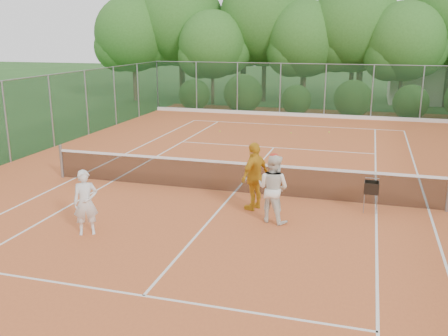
# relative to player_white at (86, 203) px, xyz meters

# --- Properties ---
(ground) EXTENTS (120.00, 120.00, 0.00)m
(ground) POSITION_rel_player_white_xyz_m (2.54, 4.07, -0.81)
(ground) COLOR #224B1B
(ground) RESTS_ON ground
(clay_court) EXTENTS (18.00, 36.00, 0.02)m
(clay_court) POSITION_rel_player_white_xyz_m (2.54, 4.07, -0.80)
(clay_court) COLOR #CA602E
(clay_court) RESTS_ON ground
(tennis_net) EXTENTS (11.97, 0.10, 1.10)m
(tennis_net) POSITION_rel_player_white_xyz_m (2.54, 4.07, -0.27)
(tennis_net) COLOR gray
(tennis_net) RESTS_ON clay_court
(player_white) EXTENTS (0.68, 0.61, 1.57)m
(player_white) POSITION_rel_player_white_xyz_m (0.00, 0.00, 0.00)
(player_white) COLOR silver
(player_white) RESTS_ON clay_court
(player_center_grp) EXTENTS (1.03, 0.91, 1.79)m
(player_center_grp) POSITION_rel_player_white_xyz_m (4.09, 2.05, 0.10)
(player_center_grp) COLOR white
(player_center_grp) RESTS_ON clay_court
(player_yellow) EXTENTS (0.84, 1.18, 1.86)m
(player_yellow) POSITION_rel_player_white_xyz_m (3.44, 2.84, 0.14)
(player_yellow) COLOR gold
(player_yellow) RESTS_ON clay_court
(ball_hopper) EXTENTS (0.37, 0.37, 0.84)m
(ball_hopper) POSITION_rel_player_white_xyz_m (6.48, 3.47, -0.12)
(ball_hopper) COLOR gray
(ball_hopper) RESTS_ON clay_court
(stray_ball_a) EXTENTS (0.07, 0.07, 0.07)m
(stray_ball_a) POSITION_rel_player_white_xyz_m (-0.62, 13.15, -0.75)
(stray_ball_a) COLOR #C1D030
(stray_ball_a) RESTS_ON clay_court
(stray_ball_b) EXTENTS (0.07, 0.07, 0.07)m
(stray_ball_b) POSITION_rel_player_white_xyz_m (2.77, 13.71, -0.75)
(stray_ball_b) COLOR #BDCF30
(stray_ball_b) RESTS_ON clay_court
(stray_ball_c) EXTENTS (0.07, 0.07, 0.07)m
(stray_ball_c) POSITION_rel_player_white_xyz_m (4.51, 14.42, -0.75)
(stray_ball_c) COLOR #D1F037
(stray_ball_c) RESTS_ON clay_court
(court_markings) EXTENTS (11.03, 23.83, 0.01)m
(court_markings) POSITION_rel_player_white_xyz_m (2.54, 4.07, -0.78)
(court_markings) COLOR white
(court_markings) RESTS_ON clay_court
(fence_back) EXTENTS (18.07, 0.07, 3.00)m
(fence_back) POSITION_rel_player_white_xyz_m (2.54, 19.07, 0.71)
(fence_back) COLOR #19381E
(fence_back) RESTS_ON clay_court
(tropical_treeline) EXTENTS (32.10, 8.49, 15.03)m
(tropical_treeline) POSITION_rel_player_white_xyz_m (3.97, 24.29, 4.31)
(tropical_treeline) COLOR brown
(tropical_treeline) RESTS_ON ground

